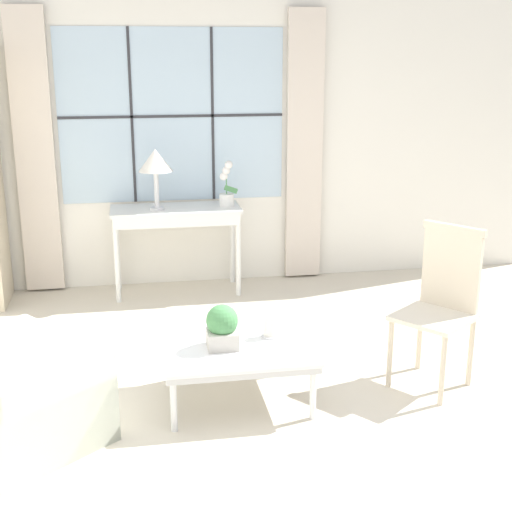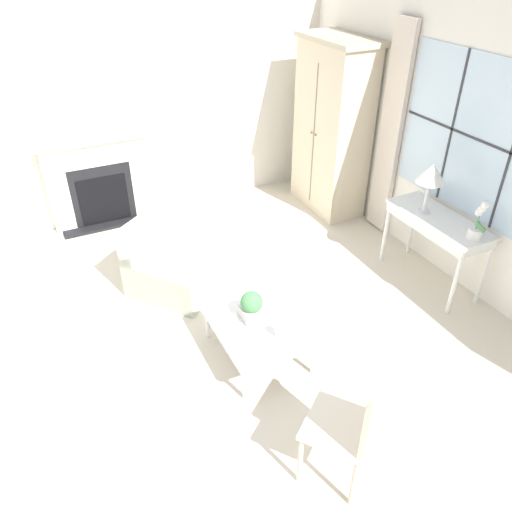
% 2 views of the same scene
% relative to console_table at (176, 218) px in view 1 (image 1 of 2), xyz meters
% --- Properties ---
extents(ground_plane, '(14.00, 14.00, 0.00)m').
position_rel_console_table_xyz_m(ground_plane, '(0.02, -2.71, -0.70)').
color(ground_plane, beige).
extents(wall_back_windowed, '(7.20, 0.14, 2.80)m').
position_rel_console_table_xyz_m(wall_back_windowed, '(0.02, 0.32, 0.69)').
color(wall_back_windowed, white).
rests_on(wall_back_windowed, ground_plane).
extents(console_table, '(1.15, 0.47, 0.79)m').
position_rel_console_table_xyz_m(console_table, '(0.00, 0.00, 0.00)').
color(console_table, white).
rests_on(console_table, ground_plane).
extents(table_lamp, '(0.30, 0.30, 0.54)m').
position_rel_console_table_xyz_m(table_lamp, '(-0.16, -0.07, 0.52)').
color(table_lamp, silver).
rests_on(table_lamp, console_table).
extents(potted_orchid, '(0.17, 0.13, 0.41)m').
position_rel_console_table_xyz_m(potted_orchid, '(0.46, -0.01, 0.25)').
color(potted_orchid, white).
rests_on(potted_orchid, console_table).
extents(armchair_upholstered, '(1.24, 1.26, 0.79)m').
position_rel_console_table_xyz_m(armchair_upholstered, '(-1.15, -2.48, -0.44)').
color(armchair_upholstered, beige).
rests_on(armchair_upholstered, ground_plane).
extents(side_chair_wooden, '(0.62, 0.62, 1.06)m').
position_rel_console_table_xyz_m(side_chair_wooden, '(1.59, -2.16, -0.10)').
color(side_chair_wooden, beige).
rests_on(side_chair_wooden, ground_plane).
extents(coffee_table, '(0.93, 0.76, 0.38)m').
position_rel_console_table_xyz_m(coffee_table, '(0.22, -2.19, -0.36)').
color(coffee_table, silver).
rests_on(coffee_table, ground_plane).
extents(potted_plant_small, '(0.20, 0.20, 0.28)m').
position_rel_console_table_xyz_m(potted_plant_small, '(0.13, -2.21, -0.19)').
color(potted_plant_small, '#BCB7AD').
rests_on(potted_plant_small, coffee_table).
extents(pillar_candle, '(0.12, 0.12, 0.16)m').
position_rel_console_table_xyz_m(pillar_candle, '(0.46, -2.10, -0.26)').
color(pillar_candle, silver).
rests_on(pillar_candle, coffee_table).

